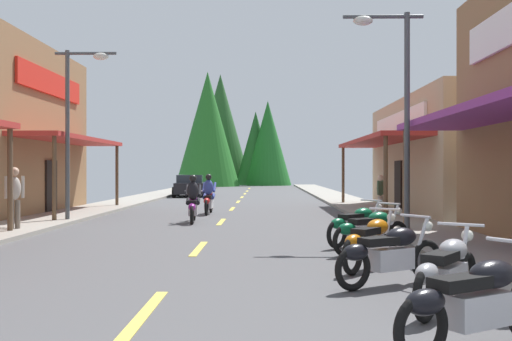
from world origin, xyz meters
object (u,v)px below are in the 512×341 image
streetlamp_right (395,90)px  rider_cruising_trailing (209,197)px  motorcycle_parked_right_6 (357,224)px  parked_car_curbside (190,186)px  motorcycle_parked_right_1 (476,301)px  motorcycle_parked_right_5 (371,230)px  motorcycle_parked_right_4 (372,241)px  pedestrian_browsing (14,195)px  rider_cruising_lead (193,203)px  motorcycle_parked_right_3 (390,253)px  streetlamp_left (77,109)px  pedestrian_by_shop (381,193)px  motorcycle_parked_right_2 (447,271)px

streetlamp_right → rider_cruising_trailing: bearing=123.8°
motorcycle_parked_right_6 → parked_car_curbside: size_ratio=0.37×
rider_cruising_trailing → parked_car_curbside: (-2.66, 15.30, 0.03)m
motorcycle_parked_right_1 → motorcycle_parked_right_5: bearing=57.4°
motorcycle_parked_right_4 → pedestrian_browsing: pedestrian_browsing is taller
rider_cruising_lead → parked_car_curbside: rider_cruising_lead is taller
pedestrian_browsing → motorcycle_parked_right_3: bearing=179.6°
motorcycle_parked_right_6 → motorcycle_parked_right_5: bearing=-129.3°
parked_car_curbside → pedestrian_browsing: bearing=171.2°
motorcycle_parked_right_5 → motorcycle_parked_right_6: same height
motorcycle_parked_right_1 → motorcycle_parked_right_6: 7.83m
streetlamp_left → rider_cruising_lead: bearing=1.6°
pedestrian_browsing → motorcycle_parked_right_6: bearing=-156.9°
streetlamp_right → motorcycle_parked_right_3: (-1.39, -6.02, -3.24)m
motorcycle_parked_right_3 → pedestrian_browsing: (-8.71, 7.21, 0.57)m
motorcycle_parked_right_1 → motorcycle_parked_right_6: same height
parked_car_curbside → streetlamp_left: bearing=172.5°
motorcycle_parked_right_4 → rider_cruising_lead: (-4.21, 9.02, 0.17)m
rider_cruising_trailing → pedestrian_by_shop: (6.44, -1.22, 0.23)m
motorcycle_parked_right_1 → pedestrian_browsing: 13.68m
streetlamp_right → parked_car_curbside: (-8.10, 23.44, -3.04)m
streetlamp_left → streetlamp_right: 10.35m
motorcycle_parked_right_5 → motorcycle_parked_right_6: bearing=59.0°
pedestrian_by_shop → pedestrian_browsing: pedestrian_browsing is taller
streetlamp_left → rider_cruising_lead: (3.79, 0.11, -3.05)m
streetlamp_right → rider_cruising_trailing: streetlamp_right is taller
streetlamp_right → motorcycle_parked_right_5: streetlamp_right is taller
motorcycle_parked_right_3 → pedestrian_browsing: bearing=107.9°
rider_cruising_trailing → pedestrian_browsing: 8.37m
motorcycle_parked_right_3 → rider_cruising_trailing: (-4.05, 14.16, 0.17)m
motorcycle_parked_right_4 → rider_cruising_lead: size_ratio=0.83×
streetlamp_right → parked_car_curbside: bearing=109.1°
rider_cruising_trailing → streetlamp_left: bearing=134.8°
streetlamp_right → motorcycle_parked_right_1: 9.84m
motorcycle_parked_right_1 → motorcycle_parked_right_3: (-0.14, 3.20, 0.00)m
pedestrian_browsing → parked_car_curbside: bearing=-55.9°
motorcycle_parked_right_6 → pedestrian_by_shop: bearing=32.3°
motorcycle_parked_right_3 → rider_cruising_trailing: rider_cruising_trailing is taller
motorcycle_parked_right_4 → motorcycle_parked_right_2: bearing=-136.7°
rider_cruising_trailing → parked_car_curbside: size_ratio=0.49×
motorcycle_parked_right_1 → rider_cruising_trailing: (-4.20, 17.35, 0.17)m
motorcycle_parked_right_1 → motorcycle_parked_right_4: (-0.15, 4.66, 0.00)m
motorcycle_parked_right_5 → parked_car_curbside: size_ratio=0.41×
motorcycle_parked_right_1 → parked_car_curbside: parked_car_curbside is taller
motorcycle_parked_right_4 → parked_car_curbside: parked_car_curbside is taller
streetlamp_left → rider_cruising_trailing: streetlamp_left is taller
motorcycle_parked_right_5 → motorcycle_parked_right_6: (-0.09, 1.26, 0.00)m
motorcycle_parked_right_5 → motorcycle_parked_right_2: bearing=-124.4°
motorcycle_parked_right_6 → motorcycle_parked_right_2: bearing=-131.9°
motorcycle_parked_right_3 → motorcycle_parked_right_4: bearing=57.7°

